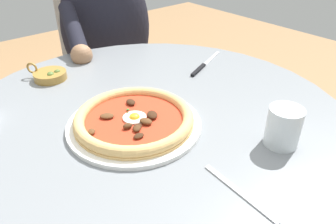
{
  "coord_description": "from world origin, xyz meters",
  "views": [
    {
      "loc": [
        -0.4,
        -0.53,
        1.13
      ],
      "look_at": [
        0.03,
        -0.03,
        0.73
      ],
      "focal_mm": 34.49,
      "sensor_mm": 36.0,
      "label": 1
    }
  ],
  "objects": [
    {
      "name": "fork_utensil",
      "position": [
        -0.05,
        -0.31,
        0.72
      ],
      "size": [
        0.02,
        0.17,
        0.0
      ],
      "color": "#BCBCC1",
      "rests_on": "dining_table"
    },
    {
      "name": "water_glass",
      "position": [
        0.13,
        -0.27,
        0.76
      ],
      "size": [
        0.07,
        0.07,
        0.08
      ],
      "color": "silver",
      "rests_on": "dining_table"
    },
    {
      "name": "dining_table",
      "position": [
        0.0,
        0.0,
        0.58
      ],
      "size": [
        0.96,
        0.96,
        0.72
      ],
      "color": "gray",
      "rests_on": "ground"
    },
    {
      "name": "diner_person",
      "position": [
        0.26,
        0.63,
        0.53
      ],
      "size": [
        0.48,
        0.47,
        1.19
      ],
      "color": "#282833",
      "rests_on": "ground"
    },
    {
      "name": "cafe_chair_diner",
      "position": [
        0.31,
        0.77,
        0.56
      ],
      "size": [
        0.56,
        0.56,
        0.93
      ],
      "color": "beige",
      "rests_on": "ground"
    },
    {
      "name": "olive_pan",
      "position": [
        -0.11,
        0.33,
        0.73
      ],
      "size": [
        0.09,
        0.11,
        0.05
      ],
      "color": "olive",
      "rests_on": "dining_table"
    },
    {
      "name": "steak_knife",
      "position": [
        0.28,
        0.1,
        0.72
      ],
      "size": [
        0.21,
        0.09,
        0.01
      ],
      "color": "silver",
      "rests_on": "dining_table"
    },
    {
      "name": "pizza_on_plate",
      "position": [
        -0.07,
        -0.02,
        0.74
      ],
      "size": [
        0.3,
        0.3,
        0.03
      ],
      "color": "white",
      "rests_on": "dining_table"
    }
  ]
}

